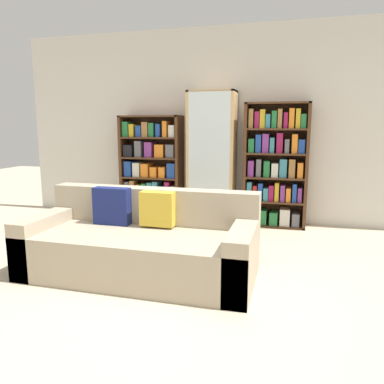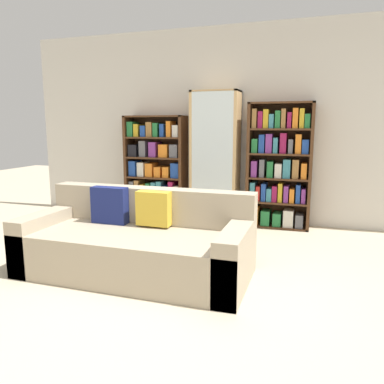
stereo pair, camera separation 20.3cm
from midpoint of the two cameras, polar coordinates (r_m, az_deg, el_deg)
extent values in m
plane|color=beige|center=(3.10, -6.03, -15.92)|extent=(16.00, 16.00, 0.00)
cube|color=beige|center=(5.39, 4.34, 10.01)|extent=(6.26, 0.06, 2.70)
cube|color=tan|center=(3.51, -9.66, -9.26)|extent=(2.09, 0.92, 0.41)
cube|color=tan|center=(3.72, -7.49, -2.04)|extent=(2.09, 0.20, 0.35)
cube|color=tan|center=(3.97, -22.23, -6.68)|extent=(0.20, 0.92, 0.53)
cube|color=tan|center=(3.22, 5.95, -9.82)|extent=(0.20, 0.92, 0.53)
cube|color=navy|center=(3.74, -13.62, -2.10)|extent=(0.36, 0.12, 0.36)
cube|color=gold|center=(3.54, -6.94, -2.57)|extent=(0.32, 0.12, 0.32)
cube|color=#4C2D19|center=(5.71, -11.24, 3.80)|extent=(0.04, 0.32, 1.50)
cube|color=#4C2D19|center=(5.38, -2.98, 3.61)|extent=(0.04, 0.32, 1.50)
cube|color=#4C2D19|center=(5.50, -7.41, 11.36)|extent=(0.90, 0.32, 0.02)
cube|color=#4C2D19|center=(5.66, -7.07, -3.71)|extent=(0.90, 0.32, 0.02)
cube|color=#4C2D19|center=(5.67, -6.64, 3.89)|extent=(0.90, 0.01, 1.50)
cube|color=#4C2D19|center=(5.60, -7.13, -0.71)|extent=(0.82, 0.32, 0.02)
cube|color=#4C2D19|center=(5.55, -7.20, 2.23)|extent=(0.82, 0.32, 0.02)
cube|color=#4C2D19|center=(5.52, -7.27, 5.21)|extent=(0.82, 0.32, 0.02)
cube|color=#4C2D19|center=(5.50, -7.33, 8.22)|extent=(0.82, 0.32, 0.02)
cube|color=beige|center=(5.76, -10.12, -2.44)|extent=(0.12, 0.24, 0.20)
cube|color=orange|center=(5.69, -8.64, -2.63)|extent=(0.11, 0.24, 0.18)
cube|color=orange|center=(5.63, -7.16, -2.62)|extent=(0.14, 0.24, 0.20)
cube|color=teal|center=(5.57, -5.61, -2.97)|extent=(0.10, 0.24, 0.15)
cube|color=#7A3384|center=(5.52, -4.02, -3.03)|extent=(0.12, 0.24, 0.16)
cube|color=#5B5B60|center=(5.71, -10.48, 0.61)|extent=(0.07, 0.24, 0.21)
cube|color=olive|center=(5.67, -9.73, 0.67)|extent=(0.07, 0.24, 0.23)
cube|color=gold|center=(5.64, -8.88, 0.36)|extent=(0.06, 0.24, 0.17)
cube|color=#237038|center=(5.60, -8.02, 0.41)|extent=(0.06, 0.24, 0.19)
cube|color=teal|center=(5.57, -7.19, 0.46)|extent=(0.07, 0.24, 0.21)
cube|color=teal|center=(5.53, -6.37, 0.51)|extent=(0.08, 0.24, 0.23)
cube|color=#1E4293|center=(5.51, -5.51, 0.13)|extent=(0.08, 0.24, 0.16)
cube|color=#8E1947|center=(5.47, -4.58, 0.45)|extent=(0.07, 0.24, 0.23)
cube|color=beige|center=(5.45, -3.76, 0.09)|extent=(0.08, 0.24, 0.17)
cube|color=#1E4293|center=(5.66, -10.37, 3.56)|extent=(0.11, 0.24, 0.22)
cube|color=beige|center=(5.61, -9.13, 3.44)|extent=(0.10, 0.24, 0.21)
cube|color=orange|center=(5.55, -7.89, 3.36)|extent=(0.11, 0.24, 0.20)
cube|color=orange|center=(5.51, -6.61, 3.09)|extent=(0.10, 0.24, 0.15)
cube|color=orange|center=(5.46, -5.35, 3.07)|extent=(0.09, 0.24, 0.15)
cube|color=#1E4293|center=(5.41, -3.97, 3.33)|extent=(0.12, 0.24, 0.21)
cube|color=black|center=(5.63, -10.36, 6.23)|extent=(0.13, 0.24, 0.17)
cube|color=#5B5B60|center=(5.56, -8.88, 6.53)|extent=(0.10, 0.24, 0.23)
cube|color=#7A3384|center=(5.50, -7.37, 6.44)|extent=(0.11, 0.24, 0.22)
cube|color=orange|center=(5.44, -5.77, 6.27)|extent=(0.13, 0.24, 0.18)
cube|color=#5B5B60|center=(5.39, -4.16, 6.27)|extent=(0.12, 0.24, 0.19)
cube|color=#237038|center=(5.63, -10.74, 9.38)|extent=(0.09, 0.24, 0.21)
cube|color=gold|center=(5.59, -9.82, 9.23)|extent=(0.07, 0.24, 0.18)
cube|color=#1E4293|center=(5.55, -8.81, 9.14)|extent=(0.08, 0.24, 0.16)
cube|color=olive|center=(5.51, -7.88, 9.42)|extent=(0.09, 0.24, 0.21)
cube|color=#237038|center=(5.47, -6.93, 9.37)|extent=(0.07, 0.24, 0.20)
cube|color=#1E4293|center=(5.44, -5.94, 9.31)|extent=(0.06, 0.24, 0.18)
cube|color=orange|center=(5.40, -4.93, 9.53)|extent=(0.06, 0.24, 0.22)
cube|color=beige|center=(5.37, -3.90, 9.25)|extent=(0.09, 0.24, 0.17)
cube|color=tan|center=(5.30, -1.32, 5.27)|extent=(0.04, 0.36, 1.82)
cube|color=tan|center=(5.16, 5.20, 5.10)|extent=(0.04, 0.36, 1.82)
cube|color=tan|center=(5.22, 1.96, 15.06)|extent=(0.65, 0.36, 0.02)
cube|color=tan|center=(5.37, 1.84, -4.40)|extent=(0.65, 0.36, 0.02)
cube|color=tan|center=(5.39, 2.33, 5.34)|extent=(0.65, 0.01, 1.82)
cube|color=silver|center=(5.05, 1.43, 5.03)|extent=(0.57, 0.01, 1.80)
cube|color=tan|center=(5.29, 1.86, -0.55)|extent=(0.57, 0.32, 0.02)
cube|color=tan|center=(5.24, 1.88, 3.26)|extent=(0.57, 0.32, 0.02)
cube|color=tan|center=(5.21, 1.91, 7.14)|extent=(0.57, 0.32, 0.02)
cube|color=tan|center=(5.20, 1.93, 11.04)|extent=(0.57, 0.32, 0.02)
cylinder|color=silver|center=(5.38, -0.03, -3.76)|extent=(0.01, 0.01, 0.08)
cone|color=silver|center=(5.36, -0.03, -2.79)|extent=(0.09, 0.09, 0.10)
cylinder|color=silver|center=(5.35, 1.83, -3.84)|extent=(0.01, 0.01, 0.08)
cone|color=silver|center=(5.33, 1.84, -2.86)|extent=(0.09, 0.09, 0.10)
cylinder|color=silver|center=(5.31, 3.66, -3.99)|extent=(0.01, 0.01, 0.08)
cone|color=silver|center=(5.28, 3.67, -3.00)|extent=(0.09, 0.09, 0.10)
cylinder|color=silver|center=(5.31, -0.02, -0.02)|extent=(0.01, 0.01, 0.06)
cone|color=silver|center=(5.30, -0.02, 0.73)|extent=(0.09, 0.09, 0.08)
cylinder|color=silver|center=(5.28, 1.87, -0.08)|extent=(0.01, 0.01, 0.06)
cone|color=silver|center=(5.27, 1.87, 0.67)|extent=(0.09, 0.09, 0.08)
cylinder|color=silver|center=(5.25, 3.74, -0.17)|extent=(0.01, 0.01, 0.06)
cone|color=silver|center=(5.24, 3.75, 0.59)|extent=(0.09, 0.09, 0.08)
cylinder|color=silver|center=(5.27, -0.39, 3.90)|extent=(0.01, 0.01, 0.08)
cone|color=silver|center=(5.26, -0.39, 4.90)|extent=(0.07, 0.07, 0.10)
cylinder|color=silver|center=(5.26, 0.77, 3.88)|extent=(0.01, 0.01, 0.08)
cone|color=silver|center=(5.25, 0.78, 4.89)|extent=(0.07, 0.07, 0.10)
cylinder|color=silver|center=(5.25, 1.93, 3.86)|extent=(0.01, 0.01, 0.08)
cone|color=silver|center=(5.24, 1.94, 4.87)|extent=(0.07, 0.07, 0.10)
cylinder|color=silver|center=(5.22, 3.05, 3.82)|extent=(0.01, 0.01, 0.08)
cone|color=silver|center=(5.21, 3.06, 4.84)|extent=(0.07, 0.07, 0.10)
cylinder|color=silver|center=(5.20, 4.20, 3.79)|extent=(0.01, 0.01, 0.08)
cone|color=silver|center=(5.19, 4.21, 4.80)|extent=(0.07, 0.07, 0.10)
cylinder|color=silver|center=(5.27, -0.31, 7.69)|extent=(0.01, 0.01, 0.07)
cone|color=silver|center=(5.27, -0.31, 8.55)|extent=(0.07, 0.07, 0.09)
cylinder|color=silver|center=(5.22, 0.75, 7.67)|extent=(0.01, 0.01, 0.07)
cone|color=silver|center=(5.22, 0.75, 8.53)|extent=(0.07, 0.07, 0.09)
cylinder|color=silver|center=(5.22, 1.94, 7.66)|extent=(0.01, 0.01, 0.07)
cone|color=silver|center=(5.21, 1.95, 8.53)|extent=(0.07, 0.07, 0.09)
cylinder|color=silver|center=(5.18, 3.05, 7.64)|extent=(0.01, 0.01, 0.07)
cone|color=silver|center=(5.17, 3.06, 8.51)|extent=(0.07, 0.07, 0.09)
cylinder|color=silver|center=(5.16, 4.23, 7.62)|extent=(0.01, 0.01, 0.07)
cone|color=silver|center=(5.16, 4.24, 8.49)|extent=(0.07, 0.07, 0.09)
cylinder|color=silver|center=(5.25, -0.23, 11.57)|extent=(0.01, 0.01, 0.07)
cone|color=silver|center=(5.25, -0.23, 12.47)|extent=(0.09, 0.09, 0.09)
cylinder|color=silver|center=(5.23, 1.26, 11.57)|extent=(0.01, 0.01, 0.07)
cone|color=silver|center=(5.23, 1.26, 12.47)|extent=(0.09, 0.09, 0.09)
cylinder|color=silver|center=(5.18, 2.65, 11.58)|extent=(0.01, 0.01, 0.07)
cone|color=silver|center=(5.19, 2.66, 12.49)|extent=(0.09, 0.09, 0.09)
cylinder|color=silver|center=(5.15, 4.10, 11.57)|extent=(0.01, 0.01, 0.07)
cone|color=silver|center=(5.15, 4.11, 12.49)|extent=(0.09, 0.09, 0.09)
cube|color=#4C2D19|center=(5.16, 7.08, 4.13)|extent=(0.04, 0.32, 1.65)
cube|color=#4C2D19|center=(5.10, 15.99, 3.76)|extent=(0.04, 0.32, 1.65)
cube|color=#4C2D19|center=(5.10, 11.84, 13.10)|extent=(0.84, 0.32, 0.02)
cube|color=#4C2D19|center=(5.26, 11.20, -4.89)|extent=(0.84, 0.32, 0.02)
cube|color=#4C2D19|center=(5.27, 11.63, 4.13)|extent=(0.84, 0.01, 1.65)
cube|color=#4C2D19|center=(5.19, 11.33, -1.34)|extent=(0.76, 0.32, 0.02)
cube|color=#4C2D19|center=(5.13, 11.45, 2.18)|extent=(0.76, 0.32, 0.02)
cube|color=#4C2D19|center=(5.10, 11.58, 5.75)|extent=(0.76, 0.32, 0.02)
cube|color=#4C2D19|center=(5.09, 11.71, 9.36)|extent=(0.76, 0.32, 0.02)
cube|color=orange|center=(5.25, 8.02, -3.34)|extent=(0.10, 0.24, 0.24)
cube|color=#237038|center=(5.24, 9.61, -3.66)|extent=(0.12, 0.24, 0.20)
cube|color=#237038|center=(5.23, 11.26, -3.87)|extent=(0.11, 0.24, 0.18)
cube|color=beige|center=(5.22, 12.89, -3.67)|extent=(0.13, 0.24, 0.23)
cube|color=#5B5B60|center=(5.22, 14.43, -4.02)|extent=(0.10, 0.24, 0.18)
cube|color=teal|center=(5.19, 7.73, 0.28)|extent=(0.06, 0.24, 0.25)
cube|color=#AD231E|center=(5.18, 8.54, -0.01)|extent=(0.05, 0.24, 0.20)
cube|color=#1E4293|center=(5.17, 9.35, 0.15)|extent=(0.06, 0.24, 0.23)
cube|color=teal|center=(5.17, 10.14, -0.23)|extent=(0.06, 0.24, 0.17)
cube|color=#8E1947|center=(5.16, 10.93, -0.06)|extent=(0.06, 0.24, 0.21)
cube|color=gold|center=(5.15, 11.74, 0.12)|extent=(0.05, 0.24, 0.25)
cube|color=#7A3384|center=(5.15, 12.57, -0.09)|extent=(0.06, 0.24, 0.22)
cube|color=orange|center=(5.15, 13.39, -0.32)|extent=(0.06, 0.24, 0.18)
cube|color=#1E4293|center=(5.14, 14.26, -0.04)|extent=(0.05, 0.24, 0.24)
cube|color=#7A3384|center=(5.15, 15.01, -0.35)|extent=(0.05, 0.24, 0.19)
cube|color=#7A3384|center=(5.14, 7.96, 3.63)|extent=(0.08, 0.24, 0.21)
cube|color=#5B5B60|center=(5.13, 9.10, 3.71)|extent=(0.06, 0.24, 0.24)
cube|color=#237038|center=(5.12, 10.27, 3.53)|extent=(0.08, 0.24, 0.21)
cube|color=beige|center=(5.11, 11.45, 3.33)|extent=(0.09, 0.24, 0.19)
cube|color=teal|center=(5.10, 12.65, 3.60)|extent=(0.09, 0.24, 0.24)
cube|color=olive|center=(5.10, 13.90, 3.56)|extent=(0.08, 0.24, 0.25)
cube|color=orange|center=(5.10, 15.07, 3.25)|extent=(0.07, 0.24, 0.20)
cube|color=#237038|center=(5.12, 8.02, 7.04)|extent=(0.08, 0.24, 0.18)
cube|color=#1E4293|center=(5.10, 9.05, 7.31)|extent=(0.07, 0.24, 0.24)
cube|color=#7A3384|center=(5.09, 10.09, 7.33)|extent=(0.08, 0.24, 0.25)
cube|color=teal|center=(5.09, 11.05, 7.03)|extent=(0.06, 0.24, 0.20)
cube|color=#8E1947|center=(5.08, 12.14, 7.32)|extent=(0.08, 0.24, 0.26)
cube|color=#5B5B60|center=(5.08, 13.19, 6.84)|extent=(0.06, 0.24, 0.18)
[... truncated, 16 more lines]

